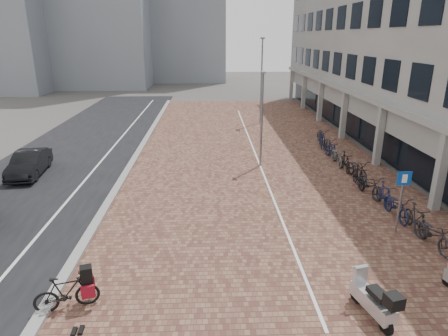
# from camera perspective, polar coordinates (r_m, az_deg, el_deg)

# --- Properties ---
(ground) EXTENTS (140.00, 140.00, 0.00)m
(ground) POSITION_cam_1_polar(r_m,az_deg,el_deg) (12.75, 1.09, -14.39)
(ground) COLOR #474442
(ground) RESTS_ON ground
(plaza_brick) EXTENTS (14.50, 42.00, 0.04)m
(plaza_brick) POSITION_cam_1_polar(r_m,az_deg,el_deg) (23.84, 4.25, 1.79)
(plaza_brick) COLOR brown
(plaza_brick) RESTS_ON ground
(street_asphalt) EXTENTS (8.00, 50.00, 0.03)m
(street_asphalt) POSITION_cam_1_polar(r_m,az_deg,el_deg) (25.12, -21.56, 1.37)
(street_asphalt) COLOR black
(street_asphalt) RESTS_ON ground
(curb) EXTENTS (0.35, 42.00, 0.14)m
(curb) POSITION_cam_1_polar(r_m,az_deg,el_deg) (24.09, -12.79, 1.69)
(curb) COLOR gray
(curb) RESTS_ON ground
(lane_line) EXTENTS (0.12, 44.00, 0.00)m
(lane_line) POSITION_cam_1_polar(r_m,az_deg,el_deg) (24.52, -17.15, 1.50)
(lane_line) COLOR white
(lane_line) RESTS_ON street_asphalt
(parking_line) EXTENTS (0.10, 30.00, 0.00)m
(parking_line) POSITION_cam_1_polar(r_m,az_deg,el_deg) (23.85, 4.73, 1.85)
(parking_line) COLOR white
(parking_line) RESTS_ON plaza_brick
(office_building) EXTENTS (8.40, 40.00, 15.00)m
(office_building) POSITION_cam_1_polar(r_m,az_deg,el_deg) (29.95, 26.49, 19.82)
(office_building) COLOR #999994
(office_building) RESTS_ON ground
(car_dark) EXTENTS (1.74, 3.99, 1.28)m
(car_dark) POSITION_cam_1_polar(r_m,az_deg,el_deg) (22.79, -26.67, 0.62)
(car_dark) COLOR black
(car_dark) RESTS_ON ground
(hero_bike) EXTENTS (1.75, 0.94, 1.19)m
(hero_bike) POSITION_cam_1_polar(r_m,az_deg,el_deg) (11.62, -22.11, -16.51)
(hero_bike) COLOR black
(hero_bike) RESTS_ON ground
(shoes) EXTENTS (0.40, 0.34, 0.10)m
(shoes) POSITION_cam_1_polar(r_m,az_deg,el_deg) (11.02, -20.70, -21.61)
(shoes) COLOR black
(shoes) RESTS_ON ground
(scooter_front) EXTENTS (0.94, 1.83, 1.20)m
(scooter_front) POSITION_cam_1_polar(r_m,az_deg,el_deg) (11.19, 21.00, -17.40)
(scooter_front) COLOR #B9BABF
(scooter_front) RESTS_ON ground
(parking_sign) EXTENTS (0.51, 0.09, 2.46)m
(parking_sign) POSITION_cam_1_polar(r_m,az_deg,el_deg) (15.35, 24.63, -3.29)
(parking_sign) COLOR slate
(parking_sign) RESTS_ON ground
(lamp_near) EXTENTS (0.12, 0.12, 5.16)m
(lamp_near) POSITION_cam_1_polar(r_m,az_deg,el_deg) (21.35, 5.54, 6.86)
(lamp_near) COLOR gray
(lamp_near) RESTS_ON ground
(lamp_far) EXTENTS (0.12, 0.12, 6.79)m
(lamp_far) POSITION_cam_1_polar(r_m,az_deg,el_deg) (32.68, 5.49, 12.46)
(lamp_far) COLOR gray
(lamp_far) RESTS_ON ground
(bike_row) EXTENTS (1.35, 15.82, 1.05)m
(bike_row) POSITION_cam_1_polar(r_m,az_deg,el_deg) (21.00, 18.63, -0.10)
(bike_row) COLOR #222127
(bike_row) RESTS_ON ground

